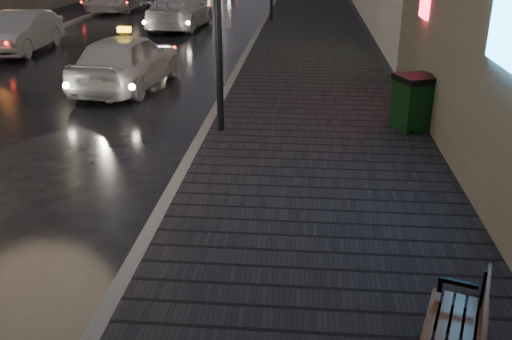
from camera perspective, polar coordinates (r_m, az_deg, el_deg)
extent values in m
cube|color=black|center=(26.40, 5.97, 14.13)|extent=(4.60, 58.00, 0.15)
cube|color=slate|center=(26.48, 0.61, 14.28)|extent=(0.20, 58.00, 0.15)
cube|color=black|center=(29.12, -20.45, 13.67)|extent=(2.40, 58.00, 0.15)
cube|color=slate|center=(28.59, -18.02, 13.84)|extent=(0.20, 58.00, 0.15)
cylinder|color=black|center=(11.32, -3.84, 16.10)|extent=(0.14, 0.14, 5.00)
cube|color=black|center=(6.27, 19.46, -13.94)|extent=(0.44, 0.19, 0.36)
cube|color=black|center=(6.10, 21.71, -11.84)|extent=(0.07, 0.07, 0.63)
cube|color=black|center=(6.03, 19.56, -10.57)|extent=(0.37, 0.16, 0.04)
cube|color=#411C0E|center=(5.46, 21.73, -14.33)|extent=(0.53, 1.54, 0.36)
cube|color=black|center=(12.21, 15.50, 6.24)|extent=(0.90, 0.90, 1.00)
cube|color=black|center=(12.07, 15.78, 8.81)|extent=(0.97, 0.97, 0.13)
imported|color=silver|center=(15.98, -12.79, 10.63)|extent=(2.26, 4.59, 1.51)
imported|color=gray|center=(22.23, -22.43, 12.64)|extent=(1.63, 4.30, 1.40)
imported|color=silver|center=(26.17, -7.68, 15.43)|extent=(2.42, 5.17, 1.46)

